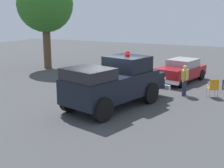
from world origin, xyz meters
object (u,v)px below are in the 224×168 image
at_px(oak_tree_left, 45,5).
at_px(traffic_cone, 88,87).
at_px(lawn_chair_by_car, 121,73).
at_px(lawn_chair_spare, 213,87).
at_px(vintage_fire_truck, 115,82).
at_px(spectator_standing, 185,78).
at_px(classic_hot_rod, 180,71).

height_order(oak_tree_left, traffic_cone, oak_tree_left).
height_order(lawn_chair_by_car, lawn_chair_spare, same).
bearing_deg(lawn_chair_by_car, oak_tree_left, 74.99).
xyz_separation_m(vintage_fire_truck, spectator_standing, (3.41, -2.50, -0.23)).
bearing_deg(classic_hot_rod, lawn_chair_spare, -140.16).
height_order(lawn_chair_by_car, oak_tree_left, oak_tree_left).
bearing_deg(traffic_cone, spectator_standing, -69.91).
bearing_deg(oak_tree_left, vintage_fire_truck, -126.13).
distance_m(classic_hot_rod, lawn_chair_spare, 3.96).
bearing_deg(classic_hot_rod, lawn_chair_by_car, 117.99).
xyz_separation_m(spectator_standing, traffic_cone, (-1.83, 5.00, -0.66)).
bearing_deg(lawn_chair_spare, classic_hot_rod, 39.84).
distance_m(vintage_fire_truck, lawn_chair_by_car, 5.32).
height_order(classic_hot_rod, lawn_chair_spare, classic_hot_rod).
bearing_deg(oak_tree_left, lawn_chair_by_car, -105.01).
relative_size(classic_hot_rod, spectator_standing, 2.77).
bearing_deg(classic_hot_rod, oak_tree_left, 88.89).
bearing_deg(lawn_chair_spare, oak_tree_left, 76.43).
relative_size(lawn_chair_spare, traffic_cone, 1.61).
bearing_deg(oak_tree_left, traffic_cone, -127.41).
xyz_separation_m(lawn_chair_by_car, traffic_cone, (-3.32, 0.54, -0.28)).
distance_m(lawn_chair_by_car, spectator_standing, 4.72).
bearing_deg(spectator_standing, classic_hot_rod, 17.89).
bearing_deg(classic_hot_rod, vintage_fire_truck, 167.96).
relative_size(oak_tree_left, traffic_cone, 11.44).
xyz_separation_m(spectator_standing, oak_tree_left, (3.51, 11.98, 4.06)).
relative_size(classic_hot_rod, traffic_cone, 7.32).
bearing_deg(vintage_fire_truck, lawn_chair_spare, -47.17).
bearing_deg(lawn_chair_spare, traffic_cone, 107.92).
height_order(vintage_fire_truck, spectator_standing, vintage_fire_truck).
bearing_deg(traffic_cone, vintage_fire_truck, -122.33).
height_order(lawn_chair_by_car, traffic_cone, lawn_chair_by_car).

